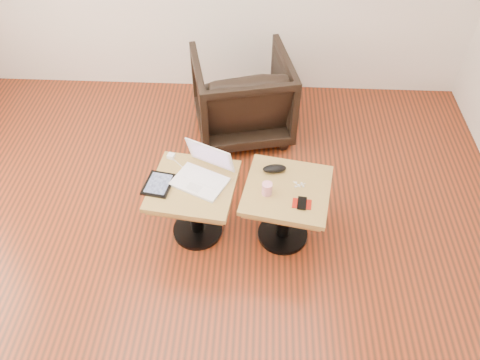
{
  "coord_description": "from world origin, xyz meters",
  "views": [
    {
      "loc": [
        0.38,
        -1.65,
        2.65
      ],
      "look_at": [
        0.27,
        0.41,
        0.54
      ],
      "focal_mm": 35.0,
      "sensor_mm": 36.0,
      "label": 1
    }
  ],
  "objects_px": {
    "striped_cup": "(267,189)",
    "armchair": "(242,96)",
    "laptop": "(203,173)",
    "side_table_right": "(286,201)",
    "side_table_left": "(194,197)"
  },
  "relations": [
    {
      "from": "armchair",
      "to": "striped_cup",
      "type": "bearing_deg",
      "value": 87.07
    },
    {
      "from": "side_table_left",
      "to": "striped_cup",
      "type": "bearing_deg",
      "value": 0.28
    },
    {
      "from": "striped_cup",
      "to": "side_table_left",
      "type": "bearing_deg",
      "value": 172.85
    },
    {
      "from": "side_table_left",
      "to": "armchair",
      "type": "relative_size",
      "value": 0.76
    },
    {
      "from": "striped_cup",
      "to": "armchair",
      "type": "relative_size",
      "value": 0.11
    },
    {
      "from": "side_table_right",
      "to": "armchair",
      "type": "xyz_separation_m",
      "value": [
        -0.34,
        1.17,
        -0.01
      ]
    },
    {
      "from": "side_table_right",
      "to": "armchair",
      "type": "bearing_deg",
      "value": 116.59
    },
    {
      "from": "side_table_left",
      "to": "side_table_right",
      "type": "relative_size",
      "value": 0.97
    },
    {
      "from": "side_table_left",
      "to": "side_table_right",
      "type": "bearing_deg",
      "value": 6.55
    },
    {
      "from": "striped_cup",
      "to": "armchair",
      "type": "height_order",
      "value": "armchair"
    },
    {
      "from": "side_table_right",
      "to": "striped_cup",
      "type": "bearing_deg",
      "value": -148.79
    },
    {
      "from": "laptop",
      "to": "side_table_right",
      "type": "bearing_deg",
      "value": 18.53
    },
    {
      "from": "laptop",
      "to": "striped_cup",
      "type": "bearing_deg",
      "value": 9.79
    },
    {
      "from": "side_table_right",
      "to": "laptop",
      "type": "distance_m",
      "value": 0.57
    },
    {
      "from": "laptop",
      "to": "striped_cup",
      "type": "distance_m",
      "value": 0.43
    }
  ]
}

